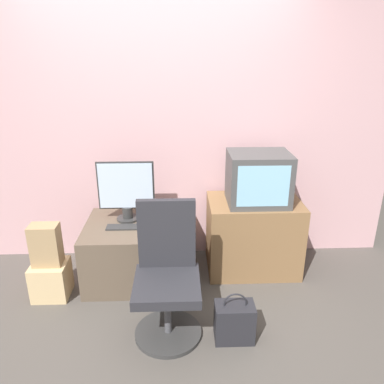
{
  "coord_description": "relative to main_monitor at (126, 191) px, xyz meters",
  "views": [
    {
      "loc": [
        0.18,
        -2.06,
        1.93
      ],
      "look_at": [
        0.3,
        0.97,
        0.77
      ],
      "focal_mm": 35.0,
      "sensor_mm": 36.0,
      "label": 1
    }
  ],
  "objects": [
    {
      "name": "handbag",
      "position": [
        0.83,
        -0.92,
        -0.65
      ],
      "size": [
        0.28,
        0.17,
        0.38
      ],
      "color": "#232328",
      "rests_on": "ground_plane"
    },
    {
      "name": "keyboard",
      "position": [
        -0.0,
        -0.17,
        -0.26
      ],
      "size": [
        0.32,
        0.1,
        0.01
      ],
      "color": "#2D2D2D",
      "rests_on": "desk"
    },
    {
      "name": "cardboard_box_lower",
      "position": [
        -0.61,
        -0.36,
        -0.64
      ],
      "size": [
        0.29,
        0.27,
        0.3
      ],
      "color": "#D1B27F",
      "rests_on": "ground_plane"
    },
    {
      "name": "mouse",
      "position": [
        0.23,
        -0.17,
        -0.25
      ],
      "size": [
        0.06,
        0.03,
        0.03
      ],
      "color": "#4C4C51",
      "rests_on": "desk"
    },
    {
      "name": "office_chair",
      "position": [
        0.36,
        -0.8,
        -0.37
      ],
      "size": [
        0.48,
        0.48,
        0.97
      ],
      "color": "#333333",
      "rests_on": "ground_plane"
    },
    {
      "name": "crt_tv",
      "position": [
        1.14,
        -0.03,
        0.11
      ],
      "size": [
        0.52,
        0.41,
        0.45
      ],
      "color": "#474747",
      "rests_on": "side_stand"
    },
    {
      "name": "main_monitor",
      "position": [
        0.0,
        0.0,
        0.0
      ],
      "size": [
        0.49,
        0.19,
        0.53
      ],
      "color": "#2D2D2D",
      "rests_on": "desk"
    },
    {
      "name": "desk",
      "position": [
        0.1,
        -0.1,
        -0.53
      ],
      "size": [
        0.92,
        0.73,
        0.52
      ],
      "color": "brown",
      "rests_on": "ground_plane"
    },
    {
      "name": "ground_plane",
      "position": [
        0.27,
        -0.97,
        -0.79
      ],
      "size": [
        12.0,
        12.0,
        0.0
      ],
      "primitive_type": "plane",
      "color": "#4C4742"
    },
    {
      "name": "side_stand",
      "position": [
        1.13,
        0.01,
        -0.45
      ],
      "size": [
        0.82,
        0.54,
        0.68
      ],
      "color": "olive",
      "rests_on": "ground_plane"
    },
    {
      "name": "cardboard_box_upper",
      "position": [
        -0.61,
        -0.36,
        -0.32
      ],
      "size": [
        0.23,
        0.15,
        0.35
      ],
      "color": "#A3845B",
      "rests_on": "cardboard_box_lower"
    },
    {
      "name": "wall_back",
      "position": [
        0.27,
        0.36,
        0.51
      ],
      "size": [
        4.4,
        0.05,
        2.6
      ],
      "color": "#CC9EA3",
      "rests_on": "ground_plane"
    }
  ]
}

